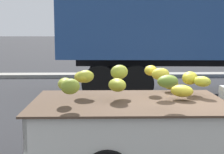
% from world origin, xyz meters
% --- Properties ---
extents(curb_strip, '(80.00, 0.80, 0.16)m').
position_xyz_m(curb_strip, '(0.00, 10.02, 0.08)').
color(curb_strip, gray).
rests_on(curb_strip, ground).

